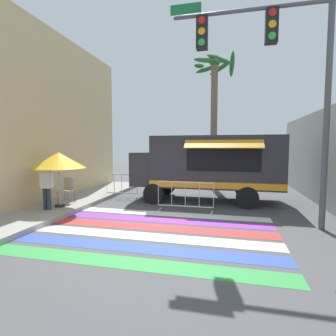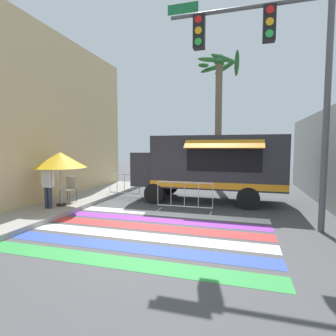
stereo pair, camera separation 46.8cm
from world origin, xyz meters
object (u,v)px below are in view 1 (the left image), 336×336
Objects in this scene: traffic_signal_pole at (275,60)px; patio_umbrella at (59,160)px; palm_tree at (214,97)px; food_truck at (205,163)px; barricade_side at (122,186)px; barricade_front at (185,197)px; folding_chair at (68,187)px; vendor_person at (46,184)px.

patio_umbrella is at bearing 178.68° from traffic_signal_pole.
palm_tree reaches higher than patio_umbrella.
palm_tree reaches higher than traffic_signal_pole.
palm_tree reaches higher than food_truck.
barricade_side is (1.10, 2.86, -1.29)m from patio_umbrella.
barricade_front and barricade_side have the same top height.
barricade_front is 3.75m from barricade_side.
traffic_signal_pole reaches higher than barricade_side.
traffic_signal_pole is 8.11m from folding_chair.
vendor_person reaches higher than barricade_side.
folding_chair is at bearing 81.97° from vendor_person.
traffic_signal_pole is at bearing -72.66° from palm_tree.
food_truck is 5.64m from patio_umbrella.
palm_tree is at bearing 107.34° from traffic_signal_pole.
vendor_person is (-4.94, -3.45, -0.56)m from food_truck.
vendor_person is at bearing -177.30° from traffic_signal_pole.
barricade_front is (4.45, 1.42, -0.51)m from vendor_person.
folding_chair is 0.64× the size of barricade_side.
food_truck is 4.70m from palm_tree.
food_truck reaches higher than folding_chair.
traffic_signal_pole reaches higher than folding_chair.
patio_umbrella reaches higher than barricade_side.
barricade_front is at bearing -31.04° from barricade_side.
patio_umbrella is 8.58m from palm_tree.
barricade_side is at bearing -178.59° from food_truck.
patio_umbrella is at bearing 66.64° from vendor_person.
traffic_signal_pole reaches higher than patio_umbrella.
traffic_signal_pole is 6.79m from palm_tree.
barricade_side is (-3.21, 1.93, -0.02)m from barricade_front.
patio_umbrella is (-6.94, 0.16, -2.83)m from traffic_signal_pole.
traffic_signal_pole is at bearing -1.32° from patio_umbrella.
food_truck is at bearing 1.41° from barricade_side.
patio_umbrella is 4.59m from barricade_front.
barricade_front is 1.33× the size of barricade_side.
traffic_signal_pole is 7.94m from vendor_person.
palm_tree reaches higher than folding_chair.
barricade_side is (-3.70, -0.09, -1.09)m from food_truck.
palm_tree is (3.82, 3.45, 4.38)m from barricade_side.
patio_umbrella is at bearing -148.38° from food_truck.
vendor_person reaches higher than barricade_front.
traffic_signal_pole reaches higher than vendor_person.
palm_tree is at bearing 87.97° from food_truck.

